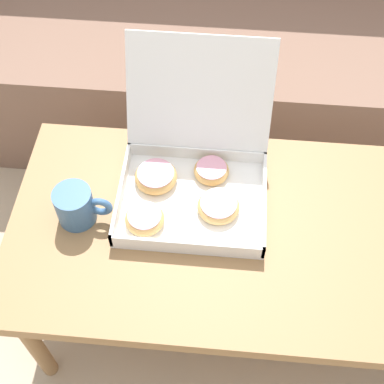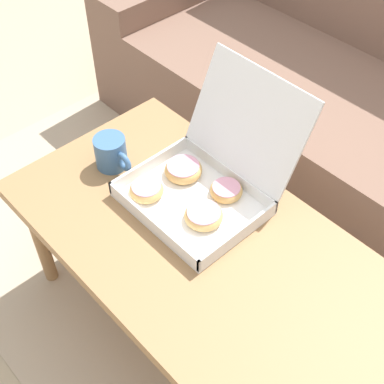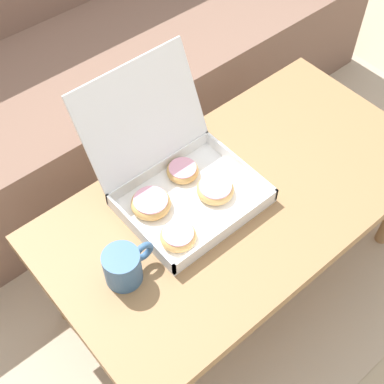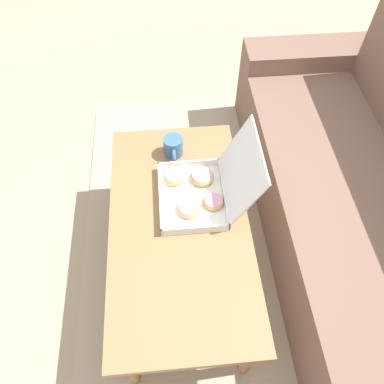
{
  "view_description": "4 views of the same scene",
  "coord_description": "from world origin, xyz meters",
  "px_view_note": "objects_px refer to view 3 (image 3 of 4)",
  "views": [
    {
      "loc": [
        -0.06,
        -0.83,
        1.61
      ],
      "look_at": [
        -0.13,
        -0.07,
        0.53
      ],
      "focal_mm": 50.0,
      "sensor_mm": 36.0,
      "label": 1
    },
    {
      "loc": [
        0.61,
        -0.75,
        1.6
      ],
      "look_at": [
        -0.13,
        -0.07,
        0.53
      ],
      "focal_mm": 50.0,
      "sensor_mm": 36.0,
      "label": 2
    },
    {
      "loc": [
        -0.71,
        -0.75,
        1.68
      ],
      "look_at": [
        -0.13,
        -0.07,
        0.53
      ],
      "focal_mm": 50.0,
      "sensor_mm": 36.0,
      "label": 3
    },
    {
      "loc": [
        0.84,
        -0.15,
        1.89
      ],
      "look_at": [
        -0.13,
        -0.07,
        0.53
      ],
      "focal_mm": 35.0,
      "sensor_mm": 36.0,
      "label": 4
    }
  ],
  "objects_px": {
    "couch": "(70,73)",
    "coffee_table": "(241,204)",
    "pastry_box": "(176,182)",
    "coffee_mug": "(124,266)"
  },
  "relations": [
    {
      "from": "couch",
      "to": "coffee_table",
      "type": "height_order",
      "value": "couch"
    },
    {
      "from": "couch",
      "to": "coffee_table",
      "type": "relative_size",
      "value": 2.14
    },
    {
      "from": "coffee_table",
      "to": "pastry_box",
      "type": "height_order",
      "value": "pastry_box"
    },
    {
      "from": "couch",
      "to": "coffee_mug",
      "type": "height_order",
      "value": "couch"
    },
    {
      "from": "pastry_box",
      "to": "coffee_mug",
      "type": "distance_m",
      "value": 0.29
    },
    {
      "from": "couch",
      "to": "coffee_mug",
      "type": "distance_m",
      "value": 1.06
    },
    {
      "from": "couch",
      "to": "pastry_box",
      "type": "height_order",
      "value": "couch"
    },
    {
      "from": "couch",
      "to": "coffee_table",
      "type": "distance_m",
      "value": 0.96
    },
    {
      "from": "couch",
      "to": "pastry_box",
      "type": "distance_m",
      "value": 0.88
    },
    {
      "from": "pastry_box",
      "to": "coffee_table",
      "type": "bearing_deg",
      "value": -39.96
    }
  ]
}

